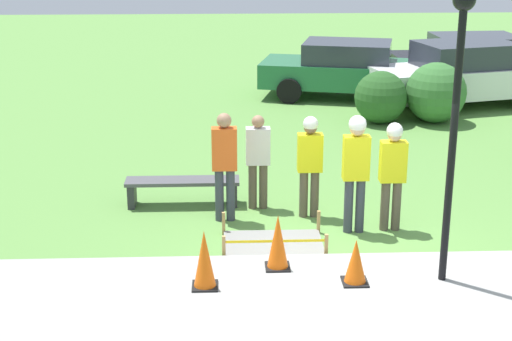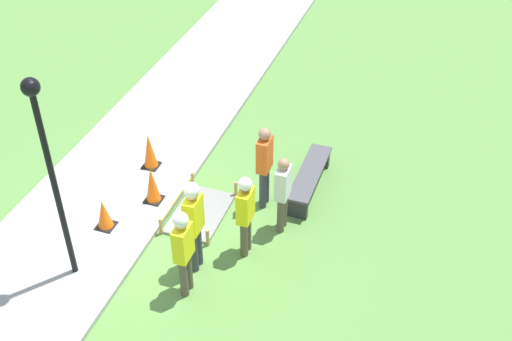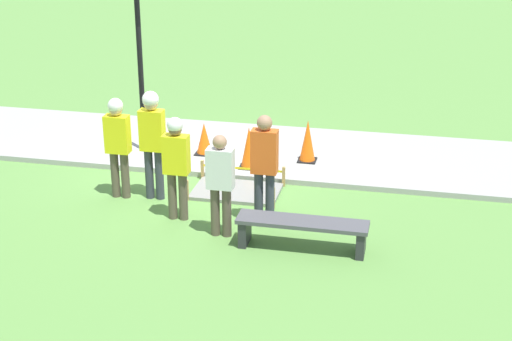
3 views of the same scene
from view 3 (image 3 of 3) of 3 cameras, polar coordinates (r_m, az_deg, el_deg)
The scene contains 13 objects.
ground_plane at distance 14.20m, azimuth -4.57°, elevation -0.45°, with size 60.00×60.00×0.00m, color #5B8E42.
sidewalk at distance 15.48m, azimuth -3.05°, elevation 1.70°, with size 28.00×2.90×0.10m.
wet_concrete_patch at distance 13.47m, azimuth -1.43°, elevation -1.50°, with size 1.53×0.99×0.36m.
traffic_cone_near_patch at distance 14.52m, azimuth 3.77°, elevation 2.15°, with size 0.34×0.34×0.79m.
traffic_cone_far_patch at distance 14.19m, azimuth -0.51°, elevation 1.68°, with size 0.34×0.34×0.77m.
traffic_cone_sidewalk_edge at distance 14.91m, azimuth -3.78°, elevation 2.32°, with size 0.34×0.34×0.61m.
park_bench at distance 11.48m, azimuth 3.38°, elevation -4.22°, with size 1.93×0.44×0.46m.
worker_supervisor at distance 13.16m, azimuth -10.03°, elevation 2.24°, with size 0.40×0.25×1.74m.
worker_assistant at distance 12.22m, azimuth -5.82°, elevation 0.75°, with size 0.40×0.24×1.69m.
worker_trainee at distance 12.98m, azimuth -7.55°, elevation 2.59°, with size 0.40×0.27×1.87m.
bystander_in_orange_shirt at distance 11.97m, azimuth 0.62°, elevation 0.53°, with size 0.40×0.23×1.79m.
bystander_in_gray_shirt at distance 11.65m, azimuth -2.61°, elevation -0.70°, with size 0.40×0.22×1.61m.
lamppost_near at distance 14.65m, azimuth -8.59°, elevation 10.69°, with size 0.28×0.28×3.80m.
Camera 3 is at (-3.90, 12.56, 5.36)m, focal length 55.00 mm.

